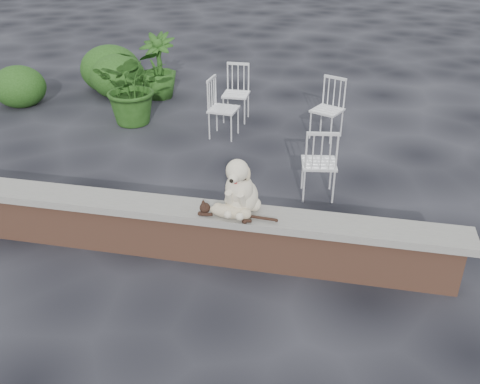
% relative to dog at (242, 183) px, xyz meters
% --- Properties ---
extents(ground, '(60.00, 60.00, 0.00)m').
position_rel_dog_xyz_m(ground, '(-0.88, -0.04, -0.89)').
color(ground, black).
rests_on(ground, ground).
extents(brick_wall, '(6.00, 0.30, 0.50)m').
position_rel_dog_xyz_m(brick_wall, '(-0.88, -0.04, -0.64)').
color(brick_wall, brown).
rests_on(brick_wall, ground).
extents(capstone, '(6.20, 0.40, 0.08)m').
position_rel_dog_xyz_m(capstone, '(-0.88, -0.04, -0.35)').
color(capstone, slate).
rests_on(capstone, brick_wall).
extents(dog, '(0.47, 0.58, 0.62)m').
position_rel_dog_xyz_m(dog, '(0.00, 0.00, 0.00)').
color(dog, beige).
rests_on(dog, capstone).
extents(cat, '(0.94, 0.33, 0.16)m').
position_rel_dog_xyz_m(cat, '(-0.08, -0.15, -0.23)').
color(cat, tan).
rests_on(cat, capstone).
extents(chair_d, '(0.74, 0.74, 0.94)m').
position_rel_dog_xyz_m(chair_d, '(0.64, 3.45, -0.42)').
color(chair_d, white).
rests_on(chair_d, ground).
extents(chair_c, '(0.64, 0.64, 0.94)m').
position_rel_dog_xyz_m(chair_c, '(0.66, 1.52, -0.42)').
color(chair_c, white).
rests_on(chair_c, ground).
extents(chair_b, '(0.57, 0.57, 0.94)m').
position_rel_dog_xyz_m(chair_b, '(-0.91, 3.92, -0.42)').
color(chair_b, white).
rests_on(chair_b, ground).
extents(chair_e, '(0.61, 0.61, 0.94)m').
position_rel_dog_xyz_m(chair_e, '(-0.94, 3.17, -0.42)').
color(chair_e, white).
rests_on(chair_e, ground).
extents(potted_plant_a, '(1.38, 1.27, 1.29)m').
position_rel_dog_xyz_m(potted_plant_a, '(-2.53, 3.44, -0.24)').
color(potted_plant_a, '#1E4212').
rests_on(potted_plant_a, ground).
extents(potted_plant_b, '(0.75, 0.75, 1.20)m').
position_rel_dog_xyz_m(potted_plant_b, '(-2.59, 4.80, -0.29)').
color(potted_plant_b, '#1E4212').
rests_on(potted_plant_b, ground).
extents(shrubbery, '(2.57, 2.15, 0.93)m').
position_rel_dog_xyz_m(shrubbery, '(-3.88, 4.65, -0.51)').
color(shrubbery, '#1E4212').
rests_on(shrubbery, ground).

